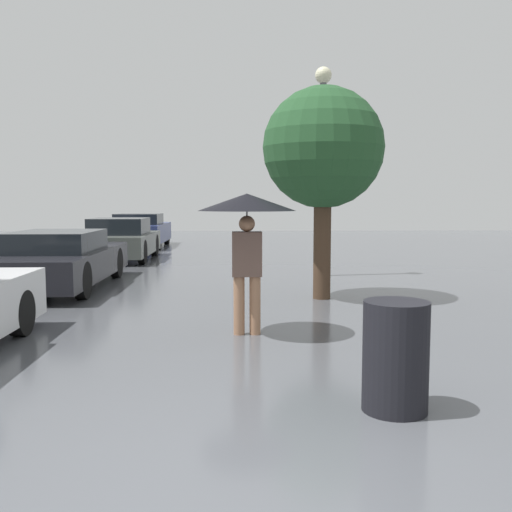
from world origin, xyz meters
name	(u,v)px	position (x,y,z in m)	size (l,w,h in m)	color
pedestrian	(247,216)	(0.29, 4.21, 1.51)	(1.23, 1.23, 1.79)	#9E7051
parked_car_second	(60,260)	(-3.31, 8.33, 0.55)	(1.77, 4.58, 1.12)	black
parked_car_third	(121,240)	(-3.17, 13.65, 0.58)	(1.78, 3.81, 1.22)	#4C514C
parked_car_farthest	(140,231)	(-3.42, 18.51, 0.60)	(1.86, 4.14, 1.24)	navy
tree	(323,149)	(1.65, 6.87, 2.58)	(2.07, 2.07, 3.65)	#473323
street_lamp	(323,143)	(2.10, 9.92, 3.00)	(0.37, 0.37, 4.66)	#515456
trash_bin	(396,356)	(1.43, 1.50, 0.45)	(0.53, 0.53, 0.90)	black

